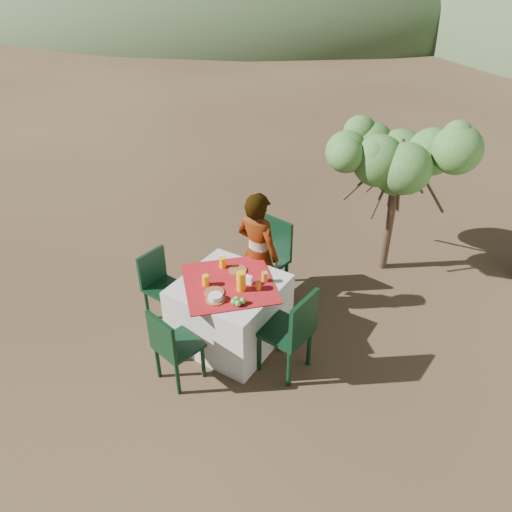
{
  "coord_description": "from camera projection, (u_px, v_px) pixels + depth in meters",
  "views": [
    {
      "loc": [
        2.23,
        -3.1,
        3.83
      ],
      "look_at": [
        -0.18,
        0.73,
        0.91
      ],
      "focal_mm": 35.0,
      "sensor_mm": 36.0,
      "label": 1
    }
  ],
  "objects": [
    {
      "name": "ground",
      "position": [
        233.0,
        364.0,
        5.28
      ],
      "size": [
        160.0,
        160.0,
        0.0
      ],
      "primitive_type": "plane",
      "color": "#312016",
      "rests_on": "ground"
    },
    {
      "name": "table",
      "position": [
        230.0,
        311.0,
        5.43
      ],
      "size": [
        1.3,
        1.3,
        0.76
      ],
      "color": "beige",
      "rests_on": "ground"
    },
    {
      "name": "chair_far",
      "position": [
        270.0,
        255.0,
        6.07
      ],
      "size": [
        0.52,
        0.52,
        1.0
      ],
      "rotation": [
        0.0,
        0.0,
        -0.15
      ],
      "color": "black",
      "rests_on": "ground"
    },
    {
      "name": "chair_near",
      "position": [
        172.0,
        345.0,
        4.84
      ],
      "size": [
        0.47,
        0.47,
        0.86
      ],
      "rotation": [
        0.0,
        0.0,
        2.93
      ],
      "color": "black",
      "rests_on": "ground"
    },
    {
      "name": "chair_left",
      "position": [
        160.0,
        282.0,
        5.73
      ],
      "size": [
        0.42,
        0.42,
        0.84
      ],
      "rotation": [
        0.0,
        0.0,
        1.48
      ],
      "color": "black",
      "rests_on": "ground"
    },
    {
      "name": "chair_right",
      "position": [
        292.0,
        330.0,
        4.92
      ],
      "size": [
        0.5,
        0.5,
        0.99
      ],
      "rotation": [
        0.0,
        0.0,
        4.62
      ],
      "color": "black",
      "rests_on": "ground"
    },
    {
      "name": "person",
      "position": [
        258.0,
        254.0,
        5.69
      ],
      "size": [
        0.59,
        0.42,
        1.53
      ],
      "primitive_type": "imported",
      "rotation": [
        0.0,
        0.0,
        3.04
      ],
      "color": "#8C6651",
      "rests_on": "ground"
    },
    {
      "name": "shrub_tree",
      "position": [
        404.0,
        167.0,
        6.06
      ],
      "size": [
        1.57,
        1.54,
        1.85
      ],
      "color": "#4B3825",
      "rests_on": "ground"
    },
    {
      "name": "hill_near_left",
      "position": [
        262.0,
        0.0,
        34.67
      ],
      "size": [
        40.0,
        40.0,
        16.0
      ],
      "primitive_type": "ellipsoid",
      "color": "#3A4E2B",
      "rests_on": "ground"
    },
    {
      "name": "plate_far",
      "position": [
        238.0,
        270.0,
        5.41
      ],
      "size": [
        0.2,
        0.2,
        0.01
      ],
      "primitive_type": "cylinder",
      "color": "brown",
      "rests_on": "table"
    },
    {
      "name": "plate_near",
      "position": [
        214.0,
        292.0,
        5.07
      ],
      "size": [
        0.21,
        0.21,
        0.01
      ],
      "primitive_type": "cylinder",
      "color": "brown",
      "rests_on": "table"
    },
    {
      "name": "glass_far",
      "position": [
        223.0,
        263.0,
        5.43
      ],
      "size": [
        0.07,
        0.07,
        0.12
      ],
      "primitive_type": "cylinder",
      "color": "#FFA810",
      "rests_on": "table"
    },
    {
      "name": "glass_near",
      "position": [
        206.0,
        280.0,
        5.16
      ],
      "size": [
        0.07,
        0.07,
        0.12
      ],
      "primitive_type": "cylinder",
      "color": "#FFA810",
      "rests_on": "table"
    },
    {
      "name": "juice_pitcher",
      "position": [
        241.0,
        281.0,
        5.06
      ],
      "size": [
        0.1,
        0.1,
        0.21
      ],
      "primitive_type": "cylinder",
      "color": "#FFA810",
      "rests_on": "table"
    },
    {
      "name": "bowl_plate",
      "position": [
        215.0,
        300.0,
        4.97
      ],
      "size": [
        0.2,
        0.2,
        0.01
      ],
      "primitive_type": "cylinder",
      "color": "brown",
      "rests_on": "table"
    },
    {
      "name": "white_bowl",
      "position": [
        215.0,
        297.0,
        4.95
      ],
      "size": [
        0.14,
        0.14,
        0.05
      ],
      "primitive_type": "cylinder",
      "color": "silver",
      "rests_on": "bowl_plate"
    },
    {
      "name": "jar_left",
      "position": [
        258.0,
        286.0,
        5.1
      ],
      "size": [
        0.06,
        0.06,
        0.09
      ],
      "primitive_type": "cylinder",
      "color": "orange",
      "rests_on": "table"
    },
    {
      "name": "jar_right",
      "position": [
        265.0,
        277.0,
        5.22
      ],
      "size": [
        0.07,
        0.07,
        0.11
      ],
      "primitive_type": "cylinder",
      "color": "orange",
      "rests_on": "table"
    },
    {
      "name": "napkin_holder",
      "position": [
        249.0,
        280.0,
        5.18
      ],
      "size": [
        0.08,
        0.05,
        0.1
      ],
      "primitive_type": "cube",
      "rotation": [
        0.0,
        0.0,
        0.05
      ],
      "color": "silver",
      "rests_on": "table"
    },
    {
      "name": "fruit_cluster",
      "position": [
        238.0,
        301.0,
        4.9
      ],
      "size": [
        0.13,
        0.12,
        0.07
      ],
      "color": "#589E39",
      "rests_on": "table"
    }
  ]
}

